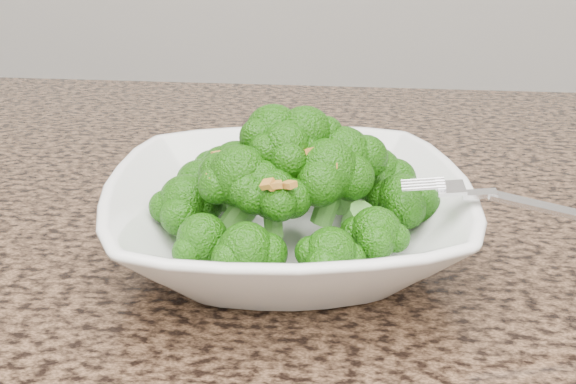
# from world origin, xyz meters

# --- Properties ---
(granite_counter) EXTENTS (1.64, 1.04, 0.03)m
(granite_counter) POSITION_xyz_m (0.00, 0.30, 0.89)
(granite_counter) COLOR brown
(granite_counter) RESTS_ON cabinet
(bowl) EXTENTS (0.28, 0.28, 0.06)m
(bowl) POSITION_xyz_m (0.13, 0.34, 0.93)
(bowl) COLOR white
(bowl) RESTS_ON granite_counter
(broccoli_pile) EXTENTS (0.21, 0.21, 0.07)m
(broccoli_pile) POSITION_xyz_m (0.13, 0.34, 0.99)
(broccoli_pile) COLOR #1F610B
(broccoli_pile) RESTS_ON bowl
(garlic_topping) EXTENTS (0.13, 0.13, 0.01)m
(garlic_topping) POSITION_xyz_m (0.13, 0.34, 1.03)
(garlic_topping) COLOR #C78530
(garlic_topping) RESTS_ON broccoli_pile
(fork) EXTENTS (0.17, 0.03, 0.01)m
(fork) POSITION_xyz_m (0.25, 0.32, 0.97)
(fork) COLOR silver
(fork) RESTS_ON bowl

